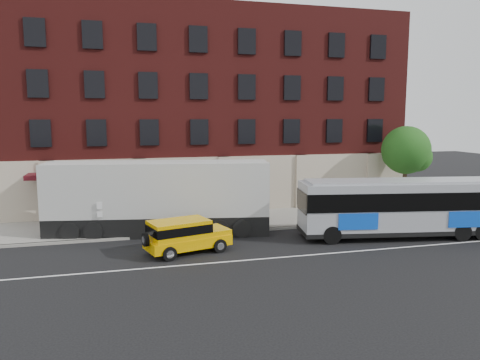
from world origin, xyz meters
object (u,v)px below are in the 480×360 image
object	(u,v)px
street_tree	(407,152)
city_bus	(406,206)
shipping_container	(158,199)
sign_pole	(100,216)
yellow_suv	(184,234)

from	to	relation	value
street_tree	city_bus	xyz separation A→B (m)	(-4.73, -7.02, -2.53)
shipping_container	city_bus	bearing A→B (deg)	-17.62
sign_pole	yellow_suv	xyz separation A→B (m)	(4.29, -3.62, -0.44)
sign_pole	shipping_container	distance (m)	3.52
yellow_suv	shipping_container	distance (m)	4.61
sign_pole	city_bus	xyz separation A→B (m)	(17.31, -3.68, 0.42)
city_bus	street_tree	bearing A→B (deg)	56.01
city_bus	shipping_container	size ratio (longest dim) A/B	0.95
street_tree	city_bus	bearing A→B (deg)	-123.99
sign_pole	yellow_suv	size ratio (longest dim) A/B	0.53
yellow_suv	sign_pole	bearing A→B (deg)	139.88
street_tree	yellow_suv	world-z (taller)	street_tree
street_tree	city_bus	size ratio (longest dim) A/B	0.49
yellow_suv	shipping_container	size ratio (longest dim) A/B	0.35
city_bus	yellow_suv	xyz separation A→B (m)	(-13.01, 0.07, -0.87)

